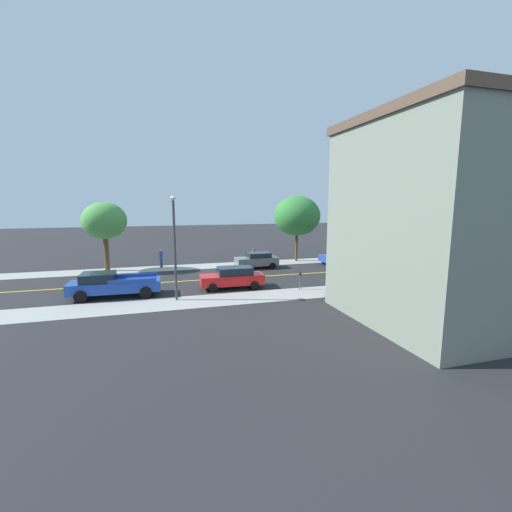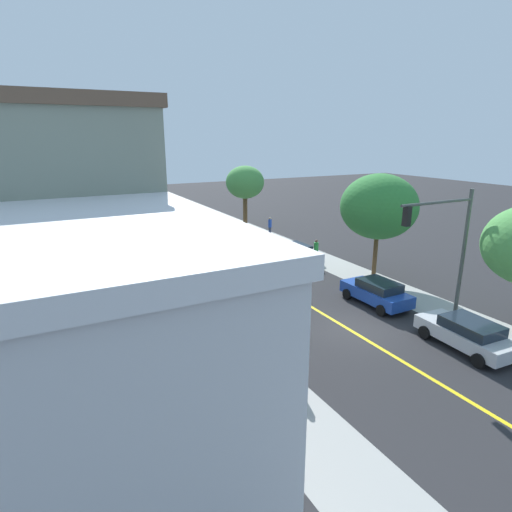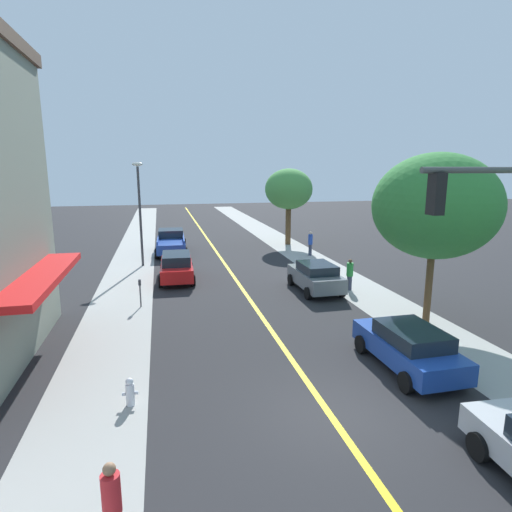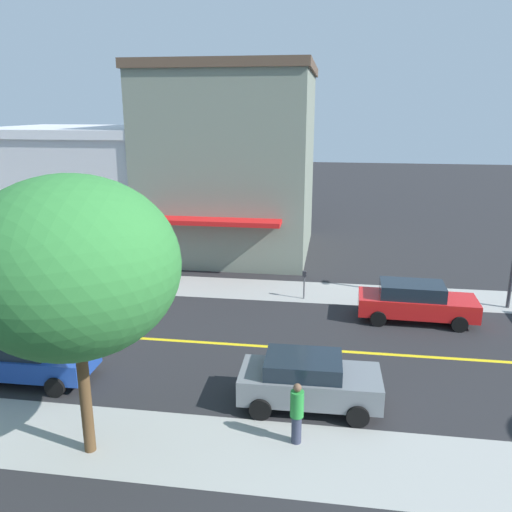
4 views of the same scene
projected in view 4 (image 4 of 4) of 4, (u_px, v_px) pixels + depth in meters
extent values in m
plane|color=#262628|center=(32.00, 331.00, 20.89)|extent=(140.00, 140.00, 0.00)
cube|color=#9E9E99|center=(100.00, 281.00, 26.88)|extent=(3.00, 126.00, 0.01)
cube|color=yellow|center=(32.00, 331.00, 20.89)|extent=(0.20, 126.00, 0.00)
cube|color=silver|center=(89.00, 191.00, 33.46)|extent=(9.29, 10.58, 6.94)
cube|color=silver|center=(84.00, 131.00, 32.45)|extent=(9.59, 10.88, 0.50)
cube|color=gray|center=(232.00, 165.00, 31.66)|extent=(9.65, 9.38, 10.48)
cube|color=brown|center=(231.00, 69.00, 30.17)|extent=(9.95, 9.68, 0.50)
cube|color=red|center=(212.00, 222.00, 27.11)|extent=(1.24, 7.13, 0.24)
cylinder|color=brown|center=(85.00, 397.00, 13.22)|extent=(0.29, 0.29, 3.09)
ellipsoid|color=#337F38|center=(72.00, 266.00, 12.28)|extent=(5.08, 5.08, 4.32)
cylinder|color=silver|center=(124.00, 284.00, 25.57)|extent=(0.24, 0.24, 0.64)
sphere|color=silver|center=(123.00, 276.00, 25.47)|extent=(0.22, 0.22, 0.22)
cylinder|color=silver|center=(125.00, 282.00, 25.72)|extent=(0.10, 0.10, 0.10)
cylinder|color=silver|center=(122.00, 284.00, 25.40)|extent=(0.10, 0.10, 0.10)
cylinder|color=#4C4C51|center=(304.00, 288.00, 24.32)|extent=(0.07, 0.07, 1.09)
cube|color=#2D2D33|center=(304.00, 274.00, 24.13)|extent=(0.12, 0.18, 0.26)
cube|color=red|center=(417.00, 305.00, 21.79)|extent=(1.95, 4.82, 0.73)
cube|color=#19232D|center=(412.00, 290.00, 21.65)|extent=(1.66, 2.62, 0.57)
cylinder|color=black|center=(452.00, 308.00, 22.47)|extent=(0.24, 0.65, 0.64)
cylinder|color=black|center=(460.00, 324.00, 20.77)|extent=(0.24, 0.65, 0.64)
cylinder|color=black|center=(377.00, 303.00, 23.01)|extent=(0.24, 0.65, 0.64)
cylinder|color=black|center=(378.00, 319.00, 21.31)|extent=(0.24, 0.65, 0.64)
cube|color=slate|center=(310.00, 384.00, 15.52)|extent=(1.91, 4.16, 0.77)
cube|color=#19232D|center=(303.00, 364.00, 15.38)|extent=(1.65, 2.26, 0.47)
cylinder|color=black|center=(355.00, 383.00, 16.33)|extent=(0.23, 0.64, 0.64)
cylinder|color=black|center=(358.00, 416.00, 14.57)|extent=(0.23, 0.64, 0.64)
cylinder|color=black|center=(267.00, 377.00, 16.67)|extent=(0.23, 0.64, 0.64)
cylinder|color=black|center=(260.00, 409.00, 14.92)|extent=(0.23, 0.64, 0.64)
cube|color=#1E429E|center=(27.00, 360.00, 17.06)|extent=(1.88, 4.30, 0.68)
cube|color=#19232D|center=(19.00, 344.00, 16.93)|extent=(1.63, 2.33, 0.48)
cylinder|color=black|center=(82.00, 360.00, 17.84)|extent=(0.23, 0.64, 0.64)
cylinder|color=black|center=(55.00, 387.00, 16.10)|extent=(0.23, 0.64, 0.64)
cylinder|color=black|center=(5.00, 355.00, 18.21)|extent=(0.23, 0.64, 0.64)
cylinder|color=#33384C|center=(296.00, 429.00, 13.85)|extent=(0.27, 0.27, 0.79)
cylinder|color=#288C38|center=(297.00, 404.00, 13.65)|extent=(0.36, 0.36, 0.72)
sphere|color=brown|center=(297.00, 388.00, 13.52)|extent=(0.22, 0.22, 0.22)
cylinder|color=brown|center=(33.00, 278.00, 26.19)|extent=(0.25, 0.25, 0.78)
cylinder|color=red|center=(32.00, 264.00, 25.99)|extent=(0.33, 0.33, 0.71)
sphere|color=#936B4C|center=(30.00, 255.00, 25.87)|extent=(0.22, 0.22, 0.22)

